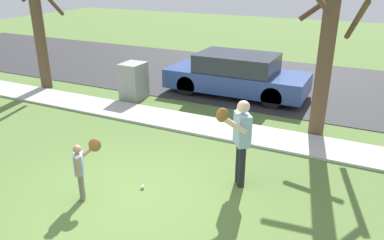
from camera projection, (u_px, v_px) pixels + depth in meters
name	position (u px, v px, depth m)	size (l,w,h in m)	color
ground_plane	(210.00, 130.00, 9.83)	(48.00, 48.00, 0.00)	#567538
sidewalk_strip	(212.00, 127.00, 9.90)	(36.00, 1.20, 0.06)	#B2B2AD
road_surface	(265.00, 80.00, 14.08)	(36.00, 6.80, 0.02)	#2D2D30
person_adult	(240.00, 135.00, 6.96)	(0.56, 0.85, 1.70)	black
person_child	(83.00, 163.00, 6.66)	(0.40, 0.58, 1.11)	#6B6656
baseball	(143.00, 187.00, 7.20)	(0.07, 0.07, 0.07)	white
utility_cabinet	(134.00, 81.00, 12.01)	(0.66, 0.77, 1.13)	gray
street_tree_near	(327.00, 42.00, 8.71)	(1.84, 1.88, 4.28)	brown
street_tree_far	(37.00, 17.00, 12.36)	(1.84, 1.88, 4.43)	brown
parked_wagon_blue	(236.00, 75.00, 12.29)	(4.50, 1.80, 1.33)	#2D478C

